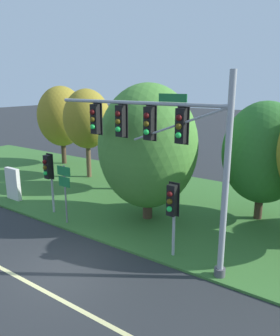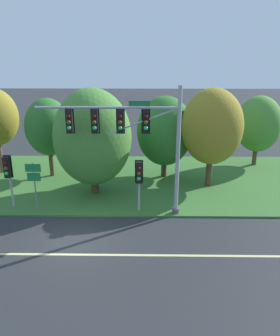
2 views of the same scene
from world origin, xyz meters
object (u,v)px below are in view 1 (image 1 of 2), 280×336
traffic_signal_mast (161,140)px  route_sign_post (65,185)px  tree_behind_signpost (127,133)px  tree_mid_verge (148,147)px  info_kiosk (13,184)px  tree_left_of_mast (87,119)px  tree_tall_centre (264,153)px  tree_nearest_road (62,116)px  pedestrian_signal_near_kerb (172,204)px  pedestrian_signal_further_along (49,171)px

traffic_signal_mast → route_sign_post: traffic_signal_mast is taller
tree_behind_signpost → tree_mid_verge: bearing=-40.8°
tree_behind_signpost → tree_mid_verge: size_ratio=0.85×
tree_behind_signpost → info_kiosk: 7.44m
tree_left_of_mast → tree_mid_verge: bearing=-26.7°
tree_left_of_mast → tree_tall_centre: bearing=-3.4°
route_sign_post → tree_tall_centre: tree_tall_centre is taller
tree_tall_centre → traffic_signal_mast: bearing=-109.6°
tree_behind_signpost → tree_tall_centre: (8.34, -0.03, -0.26)m
traffic_signal_mast → tree_left_of_mast: traffic_signal_mast is taller
info_kiosk → tree_left_of_mast: bearing=87.3°
tree_nearest_road → tree_behind_signpost: bearing=-16.4°
tree_left_of_mast → tree_tall_centre: tree_left_of_mast is taller
pedestrian_signal_near_kerb → tree_nearest_road: bearing=151.1°
pedestrian_signal_further_along → tree_mid_verge: tree_mid_verge is taller
traffic_signal_mast → route_sign_post: bearing=178.9°
tree_behind_signpost → tree_tall_centre: bearing=-0.2°
tree_tall_centre → info_kiosk: bearing=-157.1°
traffic_signal_mast → tree_tall_centre: 6.55m
info_kiosk → tree_nearest_road: bearing=118.9°
pedestrian_signal_further_along → info_kiosk: bearing=177.0°
pedestrian_signal_further_along → tree_tall_centre: size_ratio=0.54×
pedestrian_signal_near_kerb → tree_tall_centre: tree_tall_centre is taller
tree_nearest_road → tree_tall_centre: 17.30m
route_sign_post → tree_behind_signpost: tree_behind_signpost is taller
pedestrian_signal_near_kerb → tree_mid_verge: tree_mid_verge is taller
pedestrian_signal_further_along → tree_tall_centre: 10.78m
pedestrian_signal_near_kerb → tree_nearest_road: 17.64m
pedestrian_signal_near_kerb → info_kiosk: bearing=177.3°
traffic_signal_mast → tree_mid_verge: bearing=130.7°
tree_mid_verge → info_kiosk: tree_mid_verge is taller
tree_mid_verge → tree_tall_centre: bearing=34.0°
tree_left_of_mast → tree_tall_centre: (12.40, -0.74, -0.83)m
traffic_signal_mast → pedestrian_signal_near_kerb: bearing=22.6°
traffic_signal_mast → tree_mid_verge: 3.96m
tree_left_of_mast → info_kiosk: tree_left_of_mast is taller
traffic_signal_mast → info_kiosk: (-10.53, 0.69, -3.74)m
tree_mid_verge → tree_tall_centre: size_ratio=1.14×
traffic_signal_mast → tree_left_of_mast: 12.30m
tree_left_of_mast → info_kiosk: size_ratio=3.34×
traffic_signal_mast → tree_nearest_road: (-14.93, 8.66, -0.67)m
tree_left_of_mast → tree_mid_verge: size_ratio=0.94×
info_kiosk → tree_behind_signpost: bearing=51.1°
tree_nearest_road → tree_mid_verge: tree_mid_verge is taller
route_sign_post → tree_mid_verge: tree_mid_verge is taller
info_kiosk → pedestrian_signal_near_kerb: bearing=-2.7°
info_kiosk → tree_tall_centre: bearing=22.9°
tree_nearest_road → tree_behind_signpost: size_ratio=1.14×
route_sign_post → tree_left_of_mast: (-4.82, 6.69, 2.26)m
traffic_signal_mast → pedestrian_signal_further_along: size_ratio=2.39×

